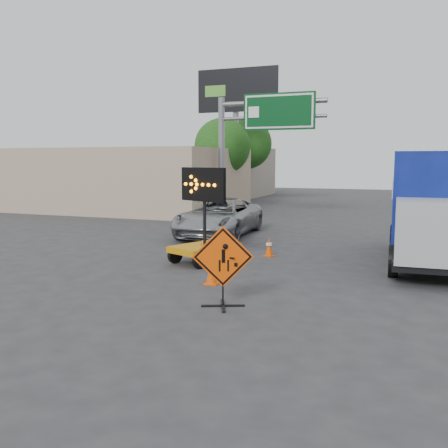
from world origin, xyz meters
The scene contains 15 objects.
ground centered at (0.00, 0.00, 0.00)m, with size 100.00×100.00×0.00m, color #2D2D30.
storefront_left_near centered at (-14.00, 20.00, 2.00)m, with size 14.00×10.00×4.00m, color tan.
storefront_left_far centered at (-15.00, 34.00, 2.20)m, with size 12.00×10.00×4.40m, color #9F9284.
highway_gantry centered at (-4.43, 17.96, 5.07)m, with size 6.18×0.38×6.90m.
billboard centered at (-8.35, 25.87, 7.35)m, with size 6.10×0.54×9.85m.
tree_left_near centered at (-8.00, 22.00, 4.16)m, with size 3.71×3.71×6.03m.
tree_left_far centered at (-9.00, 30.00, 4.60)m, with size 4.10×4.10×6.66m.
construction_sign centered at (0.14, 1.09, 0.96)m, with size 1.27×0.92×1.82m.
arrow_board centered at (-2.16, 5.42, 0.67)m, with size 2.01×2.45×3.03m.
pickup_truck centered at (-3.89, 11.04, 0.81)m, with size 2.68×5.80×1.61m, color #9FA2A6.
box_truck centered at (4.51, 8.02, 1.59)m, with size 2.59×7.45×3.50m.
cone_a centered at (-0.88, 2.88, 0.35)m, with size 0.37×0.37×0.70m.
cone_b centered at (-2.16, 5.15, 0.35)m, with size 0.37×0.37×0.70m.
cone_c centered at (-0.54, 7.20, 0.32)m, with size 0.43×0.43×0.65m.
cone_d centered at (-3.03, 9.21, 0.39)m, with size 0.52×0.52×0.78m.
Camera 1 is at (4.05, -8.98, 3.23)m, focal length 40.00 mm.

